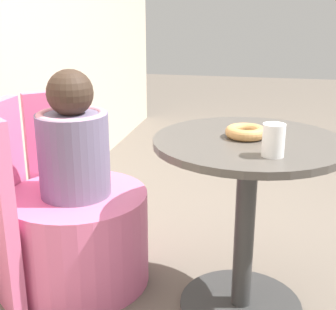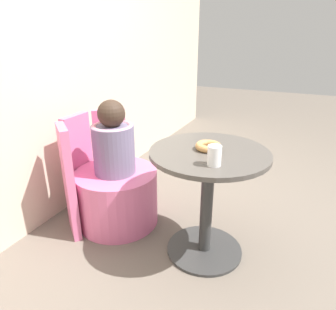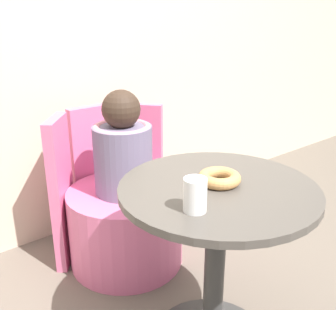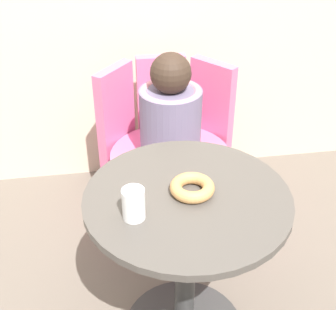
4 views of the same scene
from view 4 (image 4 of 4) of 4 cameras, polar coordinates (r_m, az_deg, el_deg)
The scene contains 6 objects.
round_table at distance 1.60m, azimuth 2.22°, elevation -10.84°, with size 0.65×0.65×0.66m.
tub_chair at distance 2.27m, azimuth 0.29°, elevation -3.94°, with size 0.56×0.56×0.39m.
booth_backrest at distance 2.36m, azimuth -0.58°, elevation 2.90°, with size 0.66×0.24×0.74m.
child_figure at distance 2.05m, azimuth 0.32°, elevation 5.13°, with size 0.27×0.27×0.49m.
donut at distance 1.46m, azimuth 2.97°, elevation -3.98°, with size 0.14×0.14×0.04m.
cup at distance 1.35m, azimuth -4.21°, elevation -5.97°, with size 0.07×0.07×0.10m.
Camera 4 is at (-0.18, -1.15, 1.57)m, focal length 50.00 mm.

